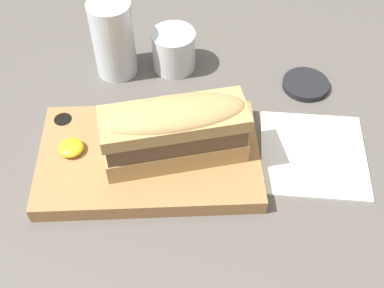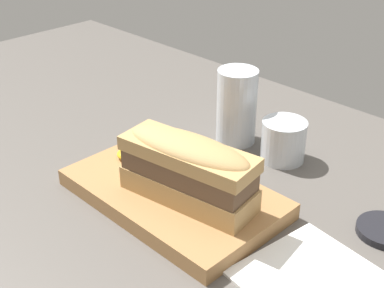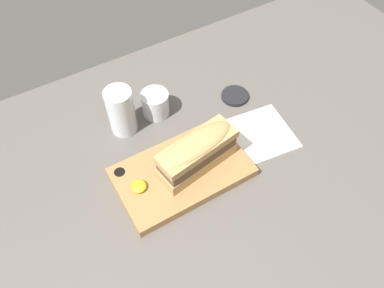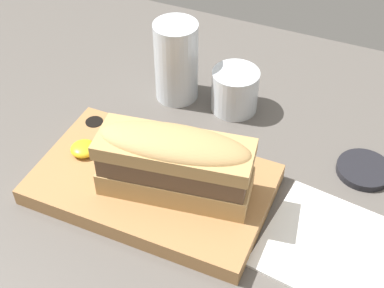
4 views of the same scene
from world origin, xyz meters
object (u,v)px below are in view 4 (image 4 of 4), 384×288
at_px(wine_glass, 235,92).
at_px(condiment_dish, 364,170).
at_px(sandwich, 175,161).
at_px(serving_board, 152,184).
at_px(water_glass, 176,66).
at_px(napkin, 328,245).

height_order(wine_glass, condiment_dish, wine_glass).
xyz_separation_m(sandwich, wine_glass, (0.00, 0.21, -0.04)).
bearing_deg(serving_board, wine_glass, 79.26).
xyz_separation_m(serving_board, water_glass, (-0.06, 0.20, 0.04)).
height_order(serving_board, water_glass, water_glass).
bearing_deg(napkin, sandwich, -177.17).
bearing_deg(water_glass, wine_glass, 3.76).
bearing_deg(napkin, serving_board, -179.18).
distance_m(sandwich, wine_glass, 0.22).
distance_m(serving_board, sandwich, 0.07).
bearing_deg(napkin, wine_glass, 134.08).
xyz_separation_m(serving_board, wine_glass, (0.04, 0.21, 0.02)).
distance_m(wine_glass, condiment_dish, 0.22).
bearing_deg(serving_board, sandwich, -9.78).
xyz_separation_m(serving_board, sandwich, (0.04, -0.01, 0.06)).
height_order(serving_board, napkin, serving_board).
bearing_deg(napkin, water_glass, 146.00).
bearing_deg(sandwich, napkin, 2.83).
bearing_deg(sandwich, condiment_dish, 35.27).
relative_size(serving_board, napkin, 1.78).
height_order(serving_board, condiment_dish, serving_board).
distance_m(water_glass, wine_glass, 0.10).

